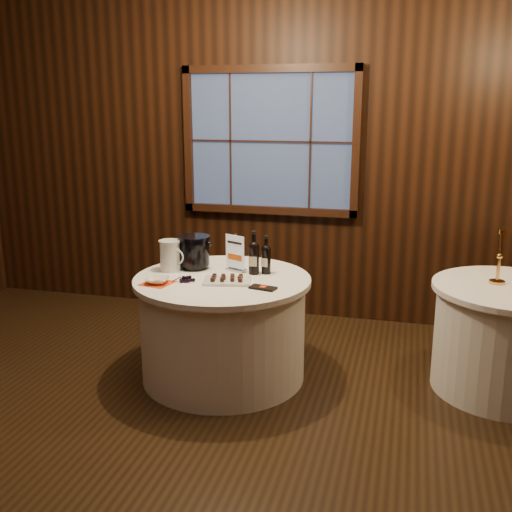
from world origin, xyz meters
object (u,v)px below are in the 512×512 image
(chocolate_box, at_px, (263,288))
(cracker_bowl, at_px, (157,280))
(port_bottle_left, at_px, (254,255))
(chocolate_plate, at_px, (227,280))
(sign_stand, at_px, (236,258))
(brass_candlestick, at_px, (499,264))
(side_table, at_px, (508,338))
(grape_bunch, at_px, (186,280))
(port_bottle_right, at_px, (266,257))
(glass_pitcher, at_px, (170,255))
(main_table, at_px, (223,327))
(ice_bucket, at_px, (194,251))

(chocolate_box, xyz_separation_m, cracker_bowl, (-0.74, -0.07, 0.02))
(port_bottle_left, bearing_deg, chocolate_plate, -121.83)
(sign_stand, distance_m, brass_candlestick, 1.86)
(side_table, height_order, brass_candlestick, brass_candlestick)
(side_table, relative_size, grape_bunch, 6.14)
(sign_stand, height_order, chocolate_box, sign_stand)
(port_bottle_right, height_order, chocolate_box, port_bottle_right)
(chocolate_plate, xyz_separation_m, glass_pitcher, (-0.50, 0.18, 0.10))
(chocolate_plate, bearing_deg, sign_stand, 94.54)
(chocolate_plate, distance_m, glass_pitcher, 0.54)
(chocolate_box, relative_size, brass_candlestick, 0.47)
(main_table, distance_m, port_bottle_left, 0.58)
(main_table, xyz_separation_m, cracker_bowl, (-0.39, -0.26, 0.41))
(sign_stand, relative_size, chocolate_box, 1.57)
(sign_stand, relative_size, chocolate_plate, 0.78)
(main_table, distance_m, chocolate_box, 0.56)
(grape_bunch, xyz_separation_m, glass_pitcher, (-0.22, 0.26, 0.10))
(ice_bucket, relative_size, chocolate_box, 1.40)
(main_table, bearing_deg, chocolate_box, -28.33)
(chocolate_plate, height_order, chocolate_box, chocolate_plate)
(cracker_bowl, bearing_deg, side_table, 13.12)
(ice_bucket, relative_size, chocolate_plate, 0.69)
(main_table, bearing_deg, glass_pitcher, 170.32)
(main_table, distance_m, chocolate_plate, 0.42)
(sign_stand, xyz_separation_m, ice_bucket, (-0.33, -0.01, 0.04))
(port_bottle_right, xyz_separation_m, cracker_bowl, (-0.67, -0.44, -0.10))
(chocolate_box, height_order, grape_bunch, grape_bunch)
(ice_bucket, relative_size, glass_pitcher, 1.08)
(side_table, xyz_separation_m, chocolate_box, (-1.65, -0.49, 0.39))
(port_bottle_left, distance_m, glass_pitcher, 0.63)
(port_bottle_left, relative_size, ice_bucket, 1.28)
(sign_stand, height_order, cracker_bowl, sign_stand)
(port_bottle_right, bearing_deg, main_table, -138.07)
(port_bottle_right, distance_m, cracker_bowl, 0.81)
(side_table, bearing_deg, cracker_bowl, -166.88)
(side_table, height_order, port_bottle_left, port_bottle_left)
(grape_bunch, bearing_deg, main_table, 41.67)
(side_table, distance_m, chocolate_box, 1.76)
(side_table, bearing_deg, chocolate_box, -163.49)
(side_table, xyz_separation_m, ice_bucket, (-2.28, -0.12, 0.51))
(brass_candlestick, bearing_deg, chocolate_box, -160.87)
(chocolate_box, xyz_separation_m, brass_candlestick, (1.55, 0.54, 0.13))
(ice_bucket, relative_size, cracker_bowl, 1.57)
(ice_bucket, bearing_deg, main_table, -32.68)
(chocolate_box, bearing_deg, main_table, 163.57)
(side_table, xyz_separation_m, port_bottle_left, (-1.80, -0.15, 0.52))
(main_table, relative_size, sign_stand, 4.53)
(brass_candlestick, bearing_deg, main_table, -169.61)
(glass_pitcher, distance_m, cracker_bowl, 0.35)
(side_table, xyz_separation_m, sign_stand, (-1.95, -0.11, 0.48))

